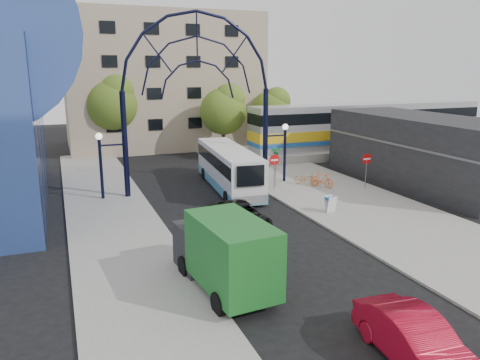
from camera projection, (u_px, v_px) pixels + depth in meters
name	position (u px, v px, depth m)	size (l,w,h in m)	color
ground	(293.00, 268.00, 20.26)	(120.00, 120.00, 0.00)	black
sidewalk_east	(385.00, 218.00, 26.71)	(8.00, 56.00, 0.12)	gray
plaza_west	(121.00, 240.00, 23.38)	(5.00, 50.00, 0.12)	gray
gateway_arch	(198.00, 66.00, 30.93)	(13.64, 0.44, 12.10)	black
stop_sign	(274.00, 163.00, 32.36)	(0.80, 0.07, 2.50)	slate
do_not_enter_sign	(367.00, 162.00, 32.75)	(0.76, 0.07, 2.48)	slate
street_name_sign	(276.00, 159.00, 33.01)	(0.70, 0.70, 2.80)	slate
sandwich_board	(330.00, 202.00, 27.49)	(0.55, 0.61, 0.99)	white
commercial_block_east	(424.00, 150.00, 34.40)	(6.00, 16.00, 5.00)	black
apartment_block	(161.00, 81.00, 50.99)	(20.00, 12.10, 14.00)	tan
train_platform	(367.00, 149.00, 47.18)	(32.00, 5.00, 0.80)	gray
train_car	(369.00, 125.00, 46.59)	(25.10, 3.05, 4.20)	#B7B7BC
tree_north_a	(225.00, 109.00, 44.82)	(4.48, 4.48, 7.00)	#382314
tree_north_b	(112.00, 102.00, 44.75)	(5.12, 5.12, 8.00)	#382314
tree_north_c	(272.00, 108.00, 48.84)	(4.16, 4.16, 6.50)	#382314
city_bus	(229.00, 167.00, 33.23)	(3.36, 10.80, 2.92)	white
green_truck	(223.00, 252.00, 18.08)	(2.70, 6.10, 3.00)	black
black_suv	(240.00, 216.00, 25.21)	(2.23, 4.84, 1.34)	black
red_sedan	(416.00, 341.00, 13.52)	(1.58, 4.54, 1.50)	#A20921
bike_near_a	(306.00, 178.00, 33.97)	(0.63, 1.82, 0.96)	orange
bike_near_b	(322.00, 179.00, 33.31)	(0.53, 1.86, 1.12)	orange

